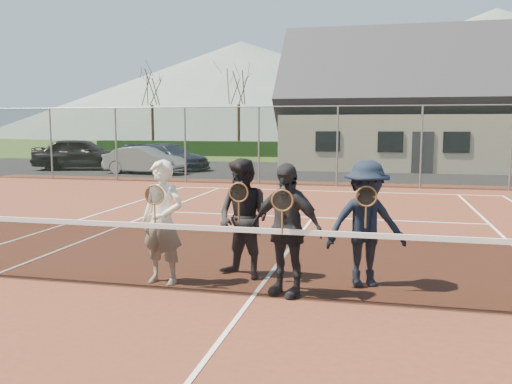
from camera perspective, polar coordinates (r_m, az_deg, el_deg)
ground at (r=27.00m, az=9.61°, el=2.07°), size 220.00×220.00×0.00m
court_surface at (r=7.41m, az=-0.29°, el=-11.05°), size 30.00×30.00×0.02m
tarmac_carpark at (r=27.53m, az=1.27°, el=2.28°), size 40.00×12.00×0.01m
hedge_row at (r=38.92m, az=10.74°, el=4.37°), size 40.00×1.20×1.10m
hill_west at (r=105.48m, az=-1.55°, el=10.73°), size 110.00×110.00×18.00m
hill_centre at (r=103.85m, az=23.75°, el=11.30°), size 120.00×120.00×22.00m
car_a at (r=29.42m, az=-17.88°, el=3.84°), size 5.17×3.14×1.65m
car_b at (r=26.22m, az=-11.69°, el=3.28°), size 4.03×1.84×1.28m
car_c at (r=28.25m, az=-9.21°, el=3.68°), size 5.02×3.27×1.35m
court_markings at (r=7.40m, az=-0.29°, el=-10.94°), size 11.03×23.83×0.01m
tennis_net at (r=7.26m, az=-0.29°, el=-7.08°), size 11.68×0.08×1.10m
perimeter_fence at (r=20.43m, az=8.56°, el=4.80°), size 30.07×0.07×3.02m
clubhouse at (r=30.98m, az=17.76°, el=9.86°), size 15.60×8.20×7.70m
tree_a at (r=43.71m, az=-10.94°, el=11.53°), size 3.20×3.20×7.77m
tree_b at (r=41.39m, az=-1.85°, el=11.91°), size 3.20×3.20×7.77m
tree_c at (r=40.00m, az=13.90°, el=11.88°), size 3.20×3.20×7.77m
player_a at (r=7.93m, az=-9.80°, el=-3.13°), size 0.72×0.55×1.80m
player_b at (r=8.11m, az=-1.32°, el=-2.82°), size 1.08×0.98×1.80m
player_c at (r=7.30m, az=3.15°, el=-3.94°), size 1.14×0.74×1.80m
player_d at (r=7.84m, az=11.52°, el=-3.31°), size 1.32×1.03×1.80m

